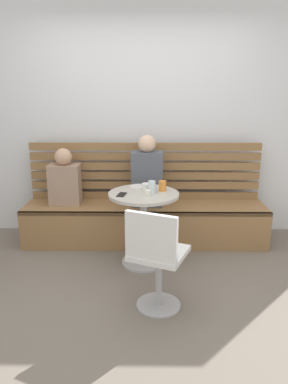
% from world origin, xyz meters
% --- Properties ---
extents(ground, '(8.00, 8.00, 0.00)m').
position_xyz_m(ground, '(0.00, 0.00, 0.00)').
color(ground, '#70665B').
extents(back_wall, '(5.20, 0.10, 2.90)m').
position_xyz_m(back_wall, '(0.00, 1.64, 1.45)').
color(back_wall, silver).
rests_on(back_wall, ground).
extents(booth_bench, '(2.70, 0.52, 0.44)m').
position_xyz_m(booth_bench, '(0.00, 1.20, 0.22)').
color(booth_bench, olive).
rests_on(booth_bench, ground).
extents(booth_backrest, '(2.65, 0.04, 0.67)m').
position_xyz_m(booth_backrest, '(0.00, 1.44, 0.78)').
color(booth_backrest, olive).
rests_on(booth_backrest, booth_bench).
extents(cafe_table, '(0.68, 0.68, 0.74)m').
position_xyz_m(cafe_table, '(-0.01, 0.66, 0.52)').
color(cafe_table, '#ADADB2').
rests_on(cafe_table, ground).
extents(white_chair, '(0.52, 0.52, 0.85)m').
position_xyz_m(white_chair, '(0.10, -0.14, 0.46)').
color(white_chair, '#ADADB2').
rests_on(white_chair, ground).
extents(person_adult, '(0.34, 0.22, 0.79)m').
position_xyz_m(person_adult, '(0.02, 1.21, 0.79)').
color(person_adult, '#4C515B').
rests_on(person_adult, booth_bench).
extents(person_child_left, '(0.34, 0.22, 0.63)m').
position_xyz_m(person_child_left, '(-0.89, 1.24, 0.72)').
color(person_child_left, '#9E7F6B').
rests_on(person_child_left, booth_bench).
extents(cup_espresso_small, '(0.06, 0.06, 0.05)m').
position_xyz_m(cup_espresso_small, '(0.04, 0.57, 0.77)').
color(cup_espresso_small, silver).
rests_on(cup_espresso_small, cafe_table).
extents(cup_tumbler_orange, '(0.07, 0.07, 0.10)m').
position_xyz_m(cup_tumbler_orange, '(0.18, 0.74, 0.79)').
color(cup_tumbler_orange, orange).
rests_on(cup_tumbler_orange, cafe_table).
extents(cup_glass_tall, '(0.07, 0.07, 0.12)m').
position_xyz_m(cup_glass_tall, '(0.07, 0.65, 0.80)').
color(cup_glass_tall, silver).
rests_on(cup_glass_tall, cafe_table).
extents(cup_ceramic_white, '(0.08, 0.08, 0.07)m').
position_xyz_m(cup_ceramic_white, '(0.01, 0.76, 0.78)').
color(cup_ceramic_white, white).
rests_on(cup_ceramic_white, cafe_table).
extents(plate_small, '(0.17, 0.17, 0.01)m').
position_xyz_m(plate_small, '(-0.06, 0.88, 0.75)').
color(plate_small, white).
rests_on(plate_small, cafe_table).
extents(phone_on_table, '(0.10, 0.15, 0.01)m').
position_xyz_m(phone_on_table, '(-0.21, 0.59, 0.74)').
color(phone_on_table, black).
rests_on(phone_on_table, cafe_table).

